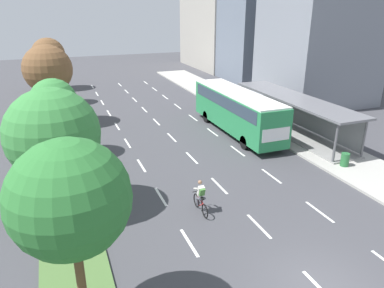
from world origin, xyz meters
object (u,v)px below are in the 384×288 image
median_tree_fifth (48,63)px  median_tree_third (53,102)px  median_tree_fourth (48,69)px  median_tree_farthest (48,54)px  bus_shelter (296,111)px  median_tree_second (53,135)px  cyclist (201,198)px  bus (237,108)px  trash_bin (345,160)px  median_tree_nearest (70,199)px

median_tree_fifth → median_tree_third: bearing=-89.6°
median_tree_fourth → median_tree_farthest: (0.20, 15.11, -0.54)m
bus_shelter → median_tree_second: median_tree_second is taller
median_tree_second → median_tree_third: size_ratio=1.18×
median_tree_second → median_tree_fifth: bearing=89.8°
median_tree_third → cyclist: bearing=-58.3°
bus → median_tree_fifth: median_tree_fifth is taller
median_tree_third → trash_bin: (16.73, -8.48, -3.25)m
median_tree_fifth → bus_shelter: bearing=-43.2°
median_tree_nearest → median_tree_third: (-0.15, 15.11, -0.84)m
bus → median_tree_farthest: 26.30m
median_tree_third → median_tree_fourth: 7.62m
cyclist → median_tree_third: 12.19m
bus_shelter → median_tree_nearest: (-17.66, -13.40, 2.80)m
median_tree_fifth → median_tree_farthest: size_ratio=0.93×
bus → median_tree_nearest: size_ratio=1.79×
median_tree_third → trash_bin: size_ratio=6.17×
median_tree_farthest → trash_bin: 35.52m
median_tree_nearest → median_tree_third: bearing=90.6°
median_tree_third → median_tree_fourth: median_tree_fourth is taller
median_tree_fourth → median_tree_fifth: size_ratio=1.19×
trash_bin → median_tree_farthest: bearing=118.1°
bus → median_tree_fifth: 20.34m
cyclist → median_tree_nearest: (-6.06, -5.07, 3.87)m
median_tree_second → bus_shelter: bearing=18.0°
bus_shelter → bus: (-4.28, 1.90, 0.20)m
bus → median_tree_fourth: median_tree_fourth is taller
bus → median_tree_fourth: size_ratio=1.69×
trash_bin → median_tree_fifth: bearing=125.5°
bus_shelter → median_tree_fourth: (-17.95, 9.27, 2.93)m
median_tree_third → median_tree_farthest: (0.07, 22.67, 0.43)m
bus_shelter → median_tree_fifth: median_tree_fifth is taller
bus → median_tree_farthest: size_ratio=1.86×
cyclist → median_tree_fifth: median_tree_fifth is taller
bus → median_tree_third: size_ratio=2.15×
median_tree_nearest → median_tree_third: median_tree_nearest is taller
median_tree_fifth → median_tree_farthest: (0.17, 7.56, -0.02)m
bus_shelter → trash_bin: bearing=-99.1°
bus → median_tree_fourth: (-13.66, 7.37, 2.73)m
median_tree_second → median_tree_third: 7.56m
trash_bin → bus: bearing=110.3°
median_tree_fifth → trash_bin: (16.84, -23.59, -3.70)m
cyclist → median_tree_nearest: size_ratio=0.29×
cyclist → median_tree_fourth: median_tree_fourth is taller
bus_shelter → median_tree_third: size_ratio=2.52×
cyclist → median_tree_fourth: bearing=109.8°
median_tree_second → median_tree_fourth: median_tree_fourth is taller
median_tree_fifth → median_tree_fourth: bearing=-90.2°
median_tree_fourth → trash_bin: (16.86, -16.04, -4.22)m
median_tree_nearest → median_tree_fifth: bearing=90.5°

